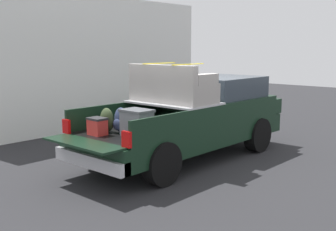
{
  "coord_description": "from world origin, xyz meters",
  "views": [
    {
      "loc": [
        -7.27,
        -6.03,
        2.57
      ],
      "look_at": [
        -0.6,
        0.0,
        1.1
      ],
      "focal_mm": 44.61,
      "sensor_mm": 36.0,
      "label": 1
    }
  ],
  "objects": [
    {
      "name": "trash_can",
      "position": [
        2.78,
        3.25,
        0.5
      ],
      "size": [
        0.6,
        0.6,
        0.98
      ],
      "color": "#1E592D",
      "rests_on": "ground_plane"
    },
    {
      "name": "pickup_truck",
      "position": [
        0.36,
        -0.0,
        0.97
      ],
      "size": [
        6.05,
        2.06,
        2.23
      ],
      "color": "black",
      "rests_on": "ground_plane"
    },
    {
      "name": "ground_plane",
      "position": [
        0.0,
        0.0,
        0.0
      ],
      "size": [
        40.0,
        40.0,
        0.0
      ],
      "primitive_type": "plane",
      "color": "#262628"
    },
    {
      "name": "building_facade",
      "position": [
        1.34,
        4.71,
        2.09
      ],
      "size": [
        8.86,
        0.36,
        4.17
      ],
      "primitive_type": "cube",
      "color": "white",
      "rests_on": "ground_plane"
    }
  ]
}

